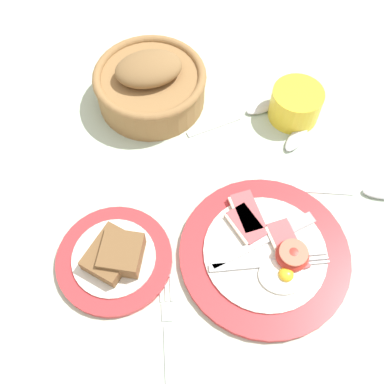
{
  "coord_description": "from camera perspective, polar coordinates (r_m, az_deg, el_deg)",
  "views": [
    {
      "loc": [
        -0.03,
        -0.25,
        0.67
      ],
      "look_at": [
        -0.05,
        0.12,
        0.02
      ],
      "focal_mm": 42.0,
      "sensor_mm": 36.0,
      "label": 1
    }
  ],
  "objects": [
    {
      "name": "teaspoon_stray",
      "position": [
        0.83,
        12.21,
        5.44
      ],
      "size": [
        0.12,
        0.17,
        0.01
      ],
      "rotation": [
        0.0,
        0.0,
        0.98
      ],
      "color": "silver",
      "rests_on": "ground_plane"
    },
    {
      "name": "teaspoon_by_saucer",
      "position": [
        0.87,
        7.43,
        10.08
      ],
      "size": [
        0.18,
        0.1,
        0.01
      ],
      "rotation": [
        0.0,
        0.0,
        0.45
      ],
      "color": "silver",
      "rests_on": "ground_plane"
    },
    {
      "name": "ground_plane",
      "position": [
        0.72,
        3.44,
        -9.13
      ],
      "size": [
        3.0,
        3.0,
        0.0
      ],
      "primitive_type": "plane",
      "color": "#B7CCB7"
    },
    {
      "name": "sugar_cup",
      "position": [
        0.86,
        13.03,
        10.9
      ],
      "size": [
        0.09,
        0.09,
        0.06
      ],
      "color": "yellow",
      "rests_on": "ground_plane"
    },
    {
      "name": "teaspoon_near_cup",
      "position": [
        0.82,
        21.34,
        0.02
      ],
      "size": [
        0.19,
        0.03,
        0.01
      ],
      "rotation": [
        0.0,
        0.0,
        6.24
      ],
      "color": "silver",
      "rests_on": "ground_plane"
    },
    {
      "name": "breakfast_plate",
      "position": [
        0.72,
        9.45,
        -7.62
      ],
      "size": [
        0.27,
        0.27,
        0.04
      ],
      "color": "red",
      "rests_on": "ground_plane"
    },
    {
      "name": "bread_basket",
      "position": [
        0.86,
        -5.32,
        13.52
      ],
      "size": [
        0.21,
        0.21,
        0.1
      ],
      "color": "olive",
      "rests_on": "ground_plane"
    },
    {
      "name": "bread_plate",
      "position": [
        0.71,
        -9.75,
        -8.29
      ],
      "size": [
        0.18,
        0.18,
        0.05
      ],
      "color": "red",
      "rests_on": "ground_plane"
    },
    {
      "name": "fork_on_cloth",
      "position": [
        0.68,
        -3.06,
        -17.94
      ],
      "size": [
        0.03,
        0.19,
        0.01
      ],
      "rotation": [
        0.0,
        0.0,
        1.67
      ],
      "color": "silver",
      "rests_on": "ground_plane"
    }
  ]
}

